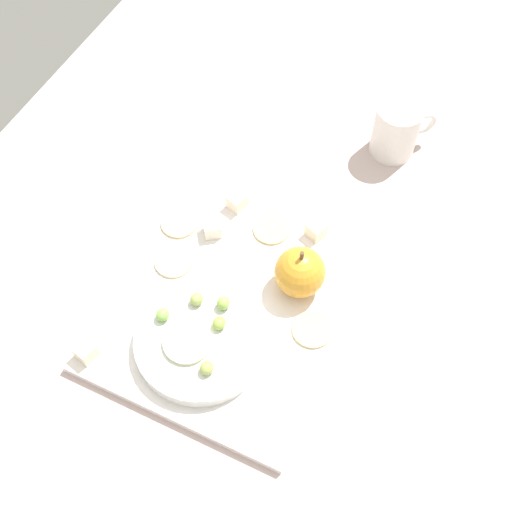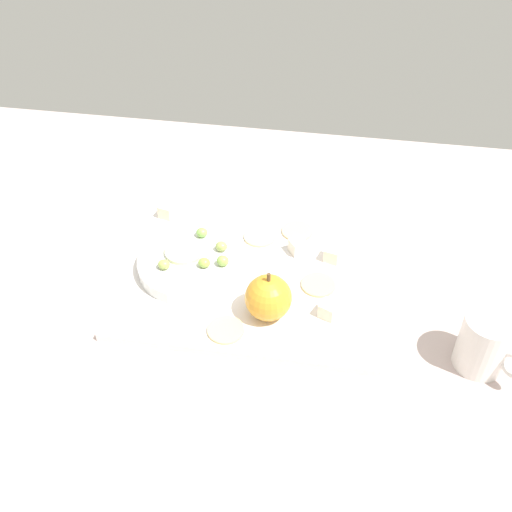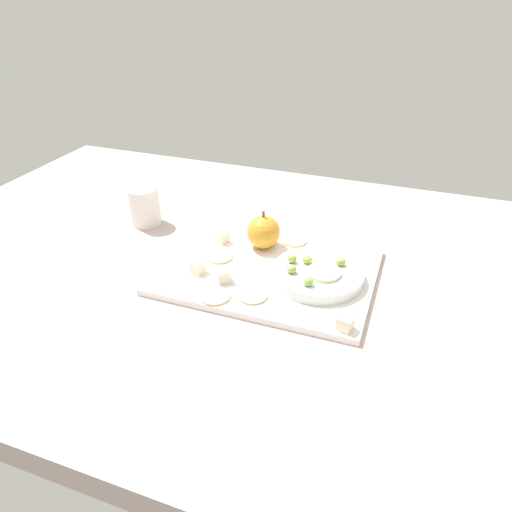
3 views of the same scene
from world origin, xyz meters
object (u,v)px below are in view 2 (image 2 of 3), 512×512
Objects in this scene: grape_2 at (202,233)px; grape_4 at (164,264)px; cheese_cube_3 at (167,211)px; cheese_cube_1 at (333,254)px; cracker_0 at (318,285)px; serving_dish at (191,263)px; apple_whole at (268,298)px; grape_3 at (221,246)px; apple_slice_0 at (184,252)px; platter at (252,281)px; cracker_1 at (297,231)px; grape_1 at (204,263)px; grape_0 at (223,261)px; cheese_cube_0 at (329,310)px; cracker_3 at (226,330)px; cracker_2 at (260,237)px; cup at (485,343)px; cheese_cube_2 at (298,246)px.

grape_2 is 8.83cm from grape_4.
grape_4 is (3.76, -14.48, 1.60)cm from cheese_cube_3.
cheese_cube_1 is at bearing -13.02° from cheese_cube_3.
serving_dish is at bearing 177.96° from cracker_0.
grape_2 is (-12.32, 12.78, -0.50)cm from apple_whole.
grape_3 is 5.65cm from apple_slice_0.
platter is 13.06cm from cracker_1.
grape_1 is at bearing -54.28° from cheese_cube_3.
grape_0 reaches higher than cracker_0.
cheese_cube_0 is at bearing -18.38° from apple_slice_0.
cracker_1 is 2.84× the size of grape_3.
grape_2 is (-7.10, 16.85, 2.57)cm from cracker_3.
cheese_cube_1 is 21.51cm from cracker_3.
cracker_3 is 2.84× the size of grape_3.
apple_whole is 2.88× the size of cheese_cube_3.
serving_dish is at bearing -38.98° from apple_slice_0.
cheese_cube_1 is at bearing 14.42° from serving_dish.
cheese_cube_0 is 18.73cm from cracker_1.
cup reaches higher than cracker_2.
cheese_cube_0 is 0.39× the size of apple_slice_0.
apple_slice_0 is 0.70× the size of cup.
grape_0 is at bearing -14.94° from apple_slice_0.
apple_slice_0 is (-5.42, -1.56, -0.46)cm from grape_3.
grape_3 is at bearing -161.58° from cheese_cube_2.
cheese_cube_1 is 17.02cm from grape_0.
apple_whole is 13.30cm from grape_3.
grape_2 is (-20.37, -0.05, 1.63)cm from cheese_cube_1.
grape_2 is at bearing 127.28° from grape_0.
cheese_cube_2 is 0.27× the size of cup.
cheese_cube_0 is at bearing -51.50° from cracker_2.
cracker_0 is at bearing -12.25° from grape_3.
cracker_0 is at bearing -0.17° from grape_0.
grape_3 reaches higher than cracker_1.
cup is (36.31, -9.97, 0.04)cm from grape_0.
platter is 16.92× the size of cheese_cube_3.
platter is 7.07cm from grape_3.
cheese_cube_1 reaches higher than serving_dish.
grape_2 is at bearing 143.33° from grape_3.
cheese_cube_3 is at bearing 118.35° from apple_slice_0.
cheese_cube_1 is at bearing -16.31° from cracker_2.
grape_4 is (-5.73, -1.27, 0.01)cm from grape_1.
cheese_cube_1 is 6.33cm from cracker_0.
cracker_0 is 12.69cm from cracker_1.
cheese_cube_0 is 1.27× the size of grape_2.
cracker_2 is 2.84× the size of grape_1.
cup reaches higher than grape_1.
cracker_0 is 17.06cm from grape_1.
cracker_0 is at bearing -4.80° from apple_slice_0.
grape_4 is (-3.83, -7.96, -0.03)cm from grape_2.
platter is 7.81cm from grape_1.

